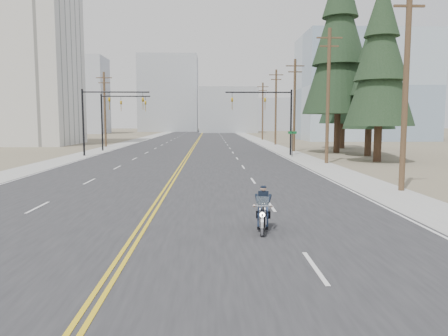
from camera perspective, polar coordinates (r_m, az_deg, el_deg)
ground_plane at (r=15.22m, az=-10.83°, el=-8.01°), size 400.00×400.00×0.00m
road at (r=84.68m, az=-3.42°, el=3.67°), size 20.00×200.00×0.01m
sidewalk_left at (r=85.78m, az=-11.13°, el=3.60°), size 3.00×200.00×0.01m
sidewalk_right at (r=85.14m, az=4.36°, el=3.68°), size 3.00×200.00×0.01m
traffic_mast_left at (r=47.95m, az=-15.63°, el=7.44°), size 7.10×0.26×7.00m
traffic_mast_right at (r=47.05m, az=6.32°, el=7.65°), size 7.10×0.26×7.00m
traffic_mast_far at (r=55.82m, az=-14.00°, el=7.21°), size 6.10×0.26×7.00m
street_sign at (r=45.40m, az=8.91°, el=3.71°), size 0.90×0.06×2.62m
utility_pole_a at (r=24.82m, az=22.67°, el=10.40°), size 2.20×0.30×11.00m
utility_pole_b at (r=38.98m, az=13.44°, el=9.37°), size 2.20×0.30×11.50m
utility_pole_c at (r=53.57m, az=9.19°, el=8.28°), size 2.20×0.30×11.00m
utility_pole_d at (r=68.36m, az=6.78°, el=8.06°), size 2.20×0.30×11.50m
utility_pole_e at (r=85.20m, az=5.07°, el=7.53°), size 2.20×0.30×11.00m
utility_pole_left at (r=64.34m, az=-15.31°, el=7.55°), size 2.20×0.30×10.50m
apartment_block at (r=76.75m, az=-25.92°, el=14.04°), size 18.00×14.00×30.00m
glass_building at (r=89.83m, az=17.73°, el=9.92°), size 24.00×16.00×20.00m
haze_bldg_a at (r=135.05m, az=-18.10°, el=8.98°), size 14.00×12.00×22.00m
haze_bldg_b at (r=139.72m, az=0.51°, el=7.54°), size 18.00×14.00×14.00m
haze_bldg_c at (r=130.23m, az=15.15°, el=8.31°), size 16.00×12.00×18.00m
haze_bldg_d at (r=155.51m, az=-7.20°, el=9.57°), size 20.00×15.00×26.00m
haze_bldg_e at (r=166.13m, az=6.07°, el=6.95°), size 14.00×14.00×12.00m
haze_bldg_f at (r=153.82m, az=-21.90°, el=7.35°), size 12.00×12.00×16.00m
motorcyclist at (r=14.80m, az=5.12°, el=-5.32°), size 1.11×2.04×1.51m
conifer_near at (r=42.15m, az=19.81°, el=13.51°), size 6.14×6.14×16.26m
conifer_mid at (r=48.74m, az=18.57°, el=11.16°), size 5.36×5.36×14.29m
conifer_tall at (r=53.22m, az=14.86°, el=15.96°), size 8.10×8.10×22.49m
conifer_far at (r=61.28m, az=15.39°, el=11.49°), size 6.25×6.25×16.73m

